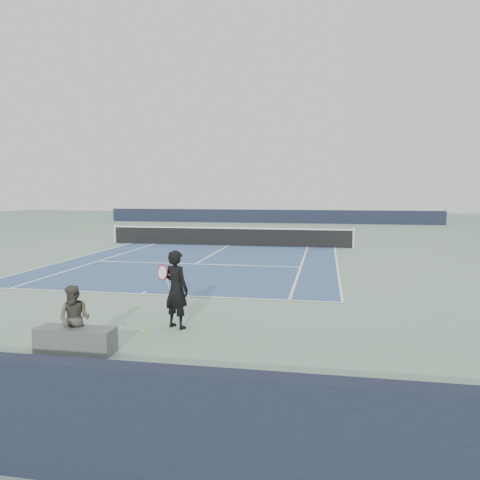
% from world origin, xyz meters
% --- Properties ---
extents(ground, '(80.00, 80.00, 0.00)m').
position_xyz_m(ground, '(0.00, 0.00, 0.00)').
color(ground, gray).
extents(court_surface, '(10.97, 23.77, 0.01)m').
position_xyz_m(court_surface, '(0.00, 0.00, 0.01)').
color(court_surface, '#33507A').
rests_on(court_surface, ground).
extents(tennis_net, '(12.90, 0.10, 1.07)m').
position_xyz_m(tennis_net, '(0.00, 0.00, 0.50)').
color(tennis_net, silver).
rests_on(tennis_net, ground).
extents(windscreen_far, '(30.00, 0.25, 1.20)m').
position_xyz_m(windscreen_far, '(0.00, 17.88, 0.60)').
color(windscreen_far, black).
rests_on(windscreen_far, ground).
extents(tennis_player, '(0.83, 0.67, 1.65)m').
position_xyz_m(tennis_player, '(1.96, -14.74, 0.83)').
color(tennis_player, black).
rests_on(tennis_player, ground).
extents(tennis_ball, '(0.07, 0.07, 0.07)m').
position_xyz_m(tennis_ball, '(1.42, -15.21, 0.03)').
color(tennis_ball, '#CAD82C').
rests_on(tennis_ball, ground).
extents(spectator_bench, '(1.44, 0.54, 1.21)m').
position_xyz_m(spectator_bench, '(0.67, -16.53, 0.43)').
color(spectator_bench, '#505155').
rests_on(spectator_bench, ground).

